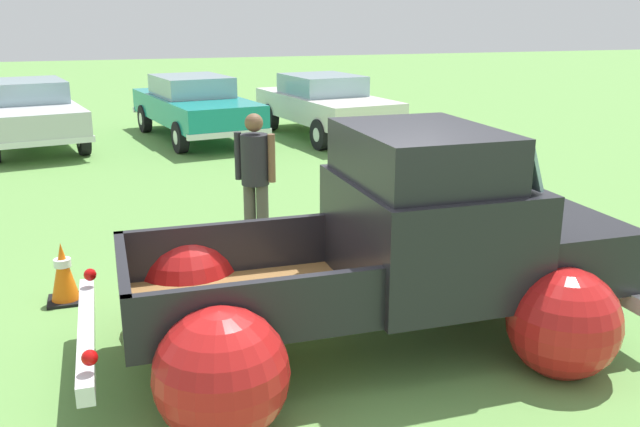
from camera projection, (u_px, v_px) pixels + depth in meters
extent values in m
plane|color=#609347|center=(357.00, 346.00, 6.12)|extent=(80.00, 80.00, 0.00)
cylinder|color=black|center=(458.00, 257.00, 7.24)|extent=(0.76, 0.22, 0.76)
cylinder|color=silver|center=(458.00, 257.00, 7.24)|extent=(0.34, 0.23, 0.34)
cylinder|color=black|center=(561.00, 326.00, 5.64)|extent=(0.76, 0.22, 0.76)
cylinder|color=silver|center=(561.00, 326.00, 5.64)|extent=(0.34, 0.23, 0.34)
cylinder|color=black|center=(189.00, 288.00, 6.42)|extent=(0.76, 0.22, 0.76)
cylinder|color=silver|center=(189.00, 288.00, 6.42)|extent=(0.34, 0.23, 0.34)
cylinder|color=black|center=(221.00, 379.00, 4.83)|extent=(0.76, 0.22, 0.76)
cylinder|color=silver|center=(221.00, 379.00, 4.83)|extent=(0.34, 0.23, 0.34)
sphere|color=red|center=(188.00, 280.00, 6.45)|extent=(0.96, 0.96, 0.96)
sphere|color=red|center=(221.00, 374.00, 4.77)|extent=(0.96, 0.96, 0.96)
cube|color=olive|center=(250.00, 303.00, 5.70)|extent=(2.05, 1.54, 0.04)
cube|color=black|center=(232.00, 249.00, 6.30)|extent=(2.05, 0.08, 0.50)
cube|color=black|center=(270.00, 312.00, 4.96)|extent=(2.05, 0.08, 0.50)
cube|color=black|center=(362.00, 264.00, 5.92)|extent=(0.08, 1.54, 0.50)
cube|color=black|center=(124.00, 291.00, 5.35)|extent=(0.08, 1.54, 0.50)
cube|color=black|center=(428.00, 232.00, 6.03)|extent=(1.45, 1.70, 0.95)
cube|color=black|center=(421.00, 154.00, 5.81)|extent=(1.15, 1.54, 0.45)
cube|color=#8CADB7|center=(488.00, 152.00, 6.00)|extent=(0.15, 1.46, 0.38)
cube|color=black|center=(530.00, 242.00, 6.40)|extent=(1.25, 1.62, 0.55)
sphere|color=red|center=(457.00, 252.00, 7.25)|extent=(0.92, 0.92, 0.92)
sphere|color=red|center=(564.00, 323.00, 5.61)|extent=(0.92, 0.92, 0.92)
cube|color=silver|center=(87.00, 333.00, 5.34)|extent=(0.12, 1.98, 0.14)
cube|color=silver|center=(575.00, 270.00, 6.65)|extent=(0.12, 1.98, 0.14)
sphere|color=red|center=(90.00, 275.00, 6.03)|extent=(0.11, 0.11, 0.11)
sphere|color=red|center=(90.00, 358.00, 4.58)|extent=(0.11, 0.11, 0.11)
cylinder|color=black|center=(83.00, 139.00, 14.20)|extent=(0.32, 0.69, 0.66)
cylinder|color=silver|center=(83.00, 139.00, 14.20)|extent=(0.27, 0.33, 0.30)
cylinder|color=black|center=(61.00, 120.00, 16.62)|extent=(0.32, 0.69, 0.66)
cylinder|color=silver|center=(61.00, 120.00, 16.62)|extent=(0.27, 0.33, 0.30)
cube|color=silver|center=(28.00, 115.00, 14.91)|extent=(2.64, 4.75, 0.55)
cube|color=#8CADB7|center=(25.00, 91.00, 14.93)|extent=(1.91, 2.15, 0.45)
cube|color=silver|center=(19.00, 114.00, 16.84)|extent=(1.86, 0.46, 0.12)
cube|color=silver|center=(44.00, 143.00, 13.13)|extent=(1.86, 0.46, 0.12)
cylinder|color=black|center=(253.00, 131.00, 15.12)|extent=(0.31, 0.68, 0.66)
cylinder|color=silver|center=(253.00, 131.00, 15.12)|extent=(0.26, 0.33, 0.30)
cylinder|color=black|center=(180.00, 137.00, 14.39)|extent=(0.31, 0.68, 0.66)
cylinder|color=silver|center=(180.00, 137.00, 14.39)|extent=(0.26, 0.33, 0.30)
cylinder|color=black|center=(208.00, 114.00, 17.63)|extent=(0.31, 0.68, 0.66)
cylinder|color=silver|center=(208.00, 114.00, 17.63)|extent=(0.26, 0.33, 0.30)
cylinder|color=black|center=(145.00, 119.00, 16.91)|extent=(0.31, 0.68, 0.66)
cylinder|color=silver|center=(145.00, 119.00, 16.91)|extent=(0.26, 0.33, 0.30)
cube|color=teal|center=(195.00, 108.00, 15.91)|extent=(2.54, 4.87, 0.55)
cube|color=#8CADB7|center=(191.00, 86.00, 15.92)|extent=(1.83, 2.18, 0.45)
cube|color=silver|center=(168.00, 108.00, 17.91)|extent=(1.80, 0.42, 0.12)
cube|color=silver|center=(230.00, 134.00, 14.04)|extent=(1.80, 0.42, 0.12)
cylinder|color=black|center=(386.00, 129.00, 15.41)|extent=(0.30, 0.68, 0.66)
cylinder|color=silver|center=(386.00, 129.00, 15.41)|extent=(0.25, 0.33, 0.30)
cylinder|color=black|center=(320.00, 135.00, 14.71)|extent=(0.30, 0.68, 0.66)
cylinder|color=silver|center=(320.00, 135.00, 14.71)|extent=(0.25, 0.33, 0.30)
cylinder|color=black|center=(329.00, 113.00, 17.82)|extent=(0.30, 0.68, 0.66)
cylinder|color=silver|center=(329.00, 113.00, 17.82)|extent=(0.25, 0.33, 0.30)
cylinder|color=black|center=(270.00, 117.00, 17.12)|extent=(0.30, 0.68, 0.66)
cylinder|color=silver|center=(270.00, 117.00, 17.12)|extent=(0.25, 0.33, 0.30)
cube|color=silver|center=(325.00, 107.00, 16.16)|extent=(2.41, 4.60, 0.55)
cube|color=#8CADB7|center=(322.00, 85.00, 16.17)|extent=(1.78, 2.05, 0.45)
cube|color=silver|center=(288.00, 107.00, 18.08)|extent=(1.82, 0.38, 0.12)
cube|color=silver|center=(372.00, 131.00, 14.38)|extent=(1.82, 0.38, 0.12)
cylinder|color=#4C4742|center=(263.00, 217.00, 8.53)|extent=(0.21, 0.21, 0.82)
cylinder|color=#4C4742|center=(250.00, 216.00, 8.58)|extent=(0.21, 0.21, 0.82)
cylinder|color=#26262B|center=(255.00, 160.00, 8.36)|extent=(0.47, 0.47, 0.61)
cylinder|color=brown|center=(272.00, 158.00, 8.28)|extent=(0.13, 0.13, 0.58)
cylinder|color=#26262B|center=(238.00, 156.00, 8.41)|extent=(0.13, 0.13, 0.58)
sphere|color=brown|center=(254.00, 123.00, 8.23)|extent=(0.31, 0.31, 0.22)
cube|color=black|center=(66.00, 300.00, 7.06)|extent=(0.36, 0.36, 0.03)
cone|color=orange|center=(63.00, 271.00, 6.97)|extent=(0.28, 0.28, 0.60)
cylinder|color=white|center=(62.00, 263.00, 6.95)|extent=(0.17, 0.17, 0.08)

